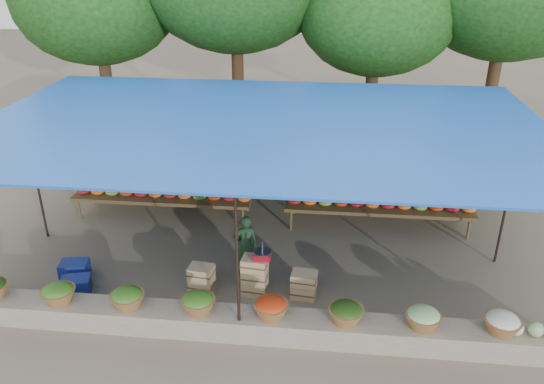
# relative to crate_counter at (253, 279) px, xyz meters

# --- Properties ---
(ground) EXTENTS (60.00, 60.00, 0.00)m
(ground) POSITION_rel_crate_counter_xyz_m (-0.05, 1.61, -0.31)
(ground) COLOR #65594A
(ground) RESTS_ON ground
(stone_curb) EXTENTS (10.60, 0.55, 0.40)m
(stone_curb) POSITION_rel_crate_counter_xyz_m (-0.05, -1.14, -0.11)
(stone_curb) COLOR #73705C
(stone_curb) RESTS_ON ground
(stall_canopy) EXTENTS (10.80, 6.60, 2.82)m
(stall_canopy) POSITION_rel_crate_counter_xyz_m (-0.05, 1.69, 2.36)
(stall_canopy) COLOR black
(stall_canopy) RESTS_ON ground
(produce_baskets) EXTENTS (8.98, 0.58, 0.34)m
(produce_baskets) POSITION_rel_crate_counter_xyz_m (-0.15, -1.14, 0.25)
(produce_baskets) COLOR brown
(produce_baskets) RESTS_ON stone_curb
(netting_backdrop) EXTENTS (10.60, 0.06, 2.50)m
(netting_backdrop) POSITION_rel_crate_counter_xyz_m (-0.05, 4.76, 0.94)
(netting_backdrop) COLOR #1B4318
(netting_backdrop) RESTS_ON ground
(fruit_table_left) EXTENTS (4.21, 0.95, 0.93)m
(fruit_table_left) POSITION_rel_crate_counter_xyz_m (-2.54, 2.96, 0.30)
(fruit_table_left) COLOR #4C3A1E
(fruit_table_left) RESTS_ON ground
(fruit_table_right) EXTENTS (4.21, 0.95, 0.93)m
(fruit_table_right) POSITION_rel_crate_counter_xyz_m (2.46, 2.96, 0.30)
(fruit_table_right) COLOR #4C3A1E
(fruit_table_right) RESTS_ON ground
(crate_counter) EXTENTS (2.38, 0.39, 0.77)m
(crate_counter) POSITION_rel_crate_counter_xyz_m (0.00, 0.00, 0.00)
(crate_counter) COLOR #A47D5D
(crate_counter) RESTS_ON ground
(weighing_scale) EXTENTS (0.32, 0.32, 0.34)m
(weighing_scale) POSITION_rel_crate_counter_xyz_m (0.17, 0.00, 0.54)
(weighing_scale) COLOR #B40E23
(weighing_scale) RESTS_ON crate_counter
(vendor_seated) EXTENTS (0.54, 0.44, 1.26)m
(vendor_seated) POSITION_rel_crate_counter_xyz_m (-0.23, 0.65, 0.32)
(vendor_seated) COLOR #17341D
(vendor_seated) RESTS_ON ground
(customer_left) EXTENTS (0.80, 0.67, 1.51)m
(customer_left) POSITION_rel_crate_counter_xyz_m (-2.29, 3.39, 0.44)
(customer_left) COLOR slate
(customer_left) RESTS_ON ground
(customer_mid) EXTENTS (1.02, 0.63, 1.52)m
(customer_mid) POSITION_rel_crate_counter_xyz_m (2.28, 4.16, 0.45)
(customer_mid) COLOR slate
(customer_mid) RESTS_ON ground
(customer_right) EXTENTS (1.01, 0.58, 1.62)m
(customer_right) POSITION_rel_crate_counter_xyz_m (4.20, 3.96, 0.50)
(customer_right) COLOR slate
(customer_right) RESTS_ON ground
(blue_crate_front) EXTENTS (0.61, 0.51, 0.31)m
(blue_crate_front) POSITION_rel_crate_counter_xyz_m (-3.27, -0.34, -0.16)
(blue_crate_front) COLOR navy
(blue_crate_front) RESTS_ON ground
(blue_crate_back) EXTENTS (0.58, 0.45, 0.31)m
(blue_crate_back) POSITION_rel_crate_counter_xyz_m (-3.54, 0.18, -0.15)
(blue_crate_back) COLOR navy
(blue_crate_back) RESTS_ON ground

